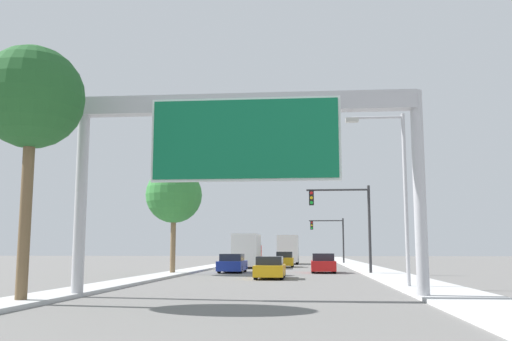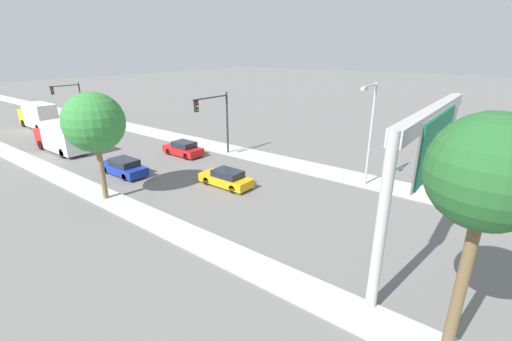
{
  "view_description": "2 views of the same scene",
  "coord_description": "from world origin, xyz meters",
  "px_view_note": "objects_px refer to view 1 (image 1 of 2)",
  "views": [
    {
      "loc": [
        2.29,
        -3.37,
        1.8
      ],
      "look_at": [
        0.0,
        22.36,
        5.37
      ],
      "focal_mm": 40.0,
      "sensor_mm": 36.0,
      "label": 1
    },
    {
      "loc": [
        -18.74,
        14.68,
        10.42
      ],
      "look_at": [
        -1.29,
        28.11,
        2.55
      ],
      "focal_mm": 24.0,
      "sensor_mm": 36.0,
      "label": 2
    }
  ],
  "objects_px": {
    "sign_gantry": "(246,138)",
    "street_lamp_right": "(397,183)",
    "car_near_right": "(285,260)",
    "traffic_light_near_intersection": "(349,214)",
    "palm_tree_foreground": "(32,99)",
    "palm_tree_background": "(174,195)",
    "truck_box_primary": "(288,250)",
    "traffic_light_mid_block": "(332,233)",
    "car_far_right": "(270,268)",
    "car_near_left": "(232,264)",
    "truck_box_secondary": "(247,251)",
    "car_far_left": "(323,264)"
  },
  "relations": [
    {
      "from": "truck_box_secondary",
      "to": "truck_box_primary",
      "type": "bearing_deg",
      "value": 76.4
    },
    {
      "from": "car_far_right",
      "to": "street_lamp_right",
      "type": "distance_m",
      "value": 11.71
    },
    {
      "from": "truck_box_primary",
      "to": "traffic_light_mid_block",
      "type": "relative_size",
      "value": 1.31
    },
    {
      "from": "car_far_right",
      "to": "truck_box_secondary",
      "type": "height_order",
      "value": "truck_box_secondary"
    },
    {
      "from": "car_far_right",
      "to": "palm_tree_background",
      "type": "height_order",
      "value": "palm_tree_background"
    },
    {
      "from": "truck_box_primary",
      "to": "palm_tree_foreground",
      "type": "bearing_deg",
      "value": -97.84
    },
    {
      "from": "car_near_left",
      "to": "traffic_light_near_intersection",
      "type": "distance_m",
      "value": 9.99
    },
    {
      "from": "car_near_right",
      "to": "street_lamp_right",
      "type": "height_order",
      "value": "street_lamp_right"
    },
    {
      "from": "car_far_left",
      "to": "truck_box_secondary",
      "type": "xyz_separation_m",
      "value": [
        -7.0,
        11.03,
        0.94
      ]
    },
    {
      "from": "car_near_right",
      "to": "truck_box_primary",
      "type": "bearing_deg",
      "value": 90.0
    },
    {
      "from": "street_lamp_right",
      "to": "palm_tree_background",
      "type": "bearing_deg",
      "value": 134.7
    },
    {
      "from": "traffic_light_near_intersection",
      "to": "palm_tree_background",
      "type": "distance_m",
      "value": 12.76
    },
    {
      "from": "car_near_left",
      "to": "street_lamp_right",
      "type": "height_order",
      "value": "street_lamp_right"
    },
    {
      "from": "car_near_right",
      "to": "car_near_left",
      "type": "bearing_deg",
      "value": -103.81
    },
    {
      "from": "car_near_left",
      "to": "street_lamp_right",
      "type": "xyz_separation_m",
      "value": [
        9.99,
        -17.68,
        4.16
      ]
    },
    {
      "from": "sign_gantry",
      "to": "traffic_light_near_intersection",
      "type": "relative_size",
      "value": 2.1
    },
    {
      "from": "street_lamp_right",
      "to": "car_far_left",
      "type": "bearing_deg",
      "value": 99.46
    },
    {
      "from": "truck_box_primary",
      "to": "traffic_light_near_intersection",
      "type": "xyz_separation_m",
      "value": [
        5.33,
        -28.74,
        2.55
      ]
    },
    {
      "from": "truck_box_primary",
      "to": "traffic_light_near_intersection",
      "type": "relative_size",
      "value": 1.16
    },
    {
      "from": "truck_box_secondary",
      "to": "traffic_light_mid_block",
      "type": "height_order",
      "value": "traffic_light_mid_block"
    },
    {
      "from": "traffic_light_near_intersection",
      "to": "truck_box_primary",
      "type": "bearing_deg",
      "value": 100.5
    },
    {
      "from": "traffic_light_near_intersection",
      "to": "palm_tree_background",
      "type": "height_order",
      "value": "palm_tree_background"
    },
    {
      "from": "car_far_right",
      "to": "traffic_light_near_intersection",
      "type": "distance_m",
      "value": 8.74
    },
    {
      "from": "truck_box_secondary",
      "to": "palm_tree_foreground",
      "type": "relative_size",
      "value": 0.87
    },
    {
      "from": "car_far_right",
      "to": "palm_tree_foreground",
      "type": "bearing_deg",
      "value": -112.63
    },
    {
      "from": "car_near_left",
      "to": "palm_tree_foreground",
      "type": "relative_size",
      "value": 0.55
    },
    {
      "from": "car_near_left",
      "to": "truck_box_primary",
      "type": "relative_size",
      "value": 0.65
    },
    {
      "from": "traffic_light_near_intersection",
      "to": "traffic_light_mid_block",
      "type": "xyz_separation_m",
      "value": [
        -0.0,
        30.0,
        -0.49
      ]
    },
    {
      "from": "sign_gantry",
      "to": "traffic_light_near_intersection",
      "type": "xyz_separation_m",
      "value": [
        5.33,
        20.12,
        -1.73
      ]
    },
    {
      "from": "car_far_left",
      "to": "palm_tree_background",
      "type": "height_order",
      "value": "palm_tree_background"
    },
    {
      "from": "palm_tree_foreground",
      "to": "street_lamp_right",
      "type": "height_order",
      "value": "palm_tree_foreground"
    },
    {
      "from": "car_near_left",
      "to": "car_near_right",
      "type": "bearing_deg",
      "value": 76.19
    },
    {
      "from": "sign_gantry",
      "to": "truck_box_primary",
      "type": "xyz_separation_m",
      "value": [
        0.0,
        48.86,
        -4.28
      ]
    },
    {
      "from": "sign_gantry",
      "to": "street_lamp_right",
      "type": "height_order",
      "value": "street_lamp_right"
    },
    {
      "from": "car_near_right",
      "to": "truck_box_primary",
      "type": "height_order",
      "value": "truck_box_primary"
    },
    {
      "from": "car_near_right",
      "to": "car_far_right",
      "type": "relative_size",
      "value": 0.95
    },
    {
      "from": "traffic_light_mid_block",
      "to": "street_lamp_right",
      "type": "bearing_deg",
      "value": -88.51
    },
    {
      "from": "car_near_left",
      "to": "palm_tree_foreground",
      "type": "bearing_deg",
      "value": -97.95
    },
    {
      "from": "car_far_right",
      "to": "car_near_left",
      "type": "bearing_deg",
      "value": 111.51
    },
    {
      "from": "truck_box_secondary",
      "to": "palm_tree_background",
      "type": "distance_m",
      "value": 16.0
    },
    {
      "from": "sign_gantry",
      "to": "traffic_light_mid_block",
      "type": "relative_size",
      "value": 2.38
    },
    {
      "from": "truck_box_primary",
      "to": "palm_tree_background",
      "type": "relative_size",
      "value": 0.95
    },
    {
      "from": "car_far_right",
      "to": "palm_tree_background",
      "type": "distance_m",
      "value": 10.29
    },
    {
      "from": "car_far_left",
      "to": "palm_tree_foreground",
      "type": "xyz_separation_m",
      "value": [
        -10.63,
        -26.23,
        6.24
      ]
    },
    {
      "from": "traffic_light_near_intersection",
      "to": "street_lamp_right",
      "type": "xyz_separation_m",
      "value": [
        1.16,
        -14.69,
        0.55
      ]
    },
    {
      "from": "sign_gantry",
      "to": "truck_box_primary",
      "type": "bearing_deg",
      "value": 90.0
    },
    {
      "from": "palm_tree_foreground",
      "to": "palm_tree_background",
      "type": "height_order",
      "value": "palm_tree_foreground"
    },
    {
      "from": "sign_gantry",
      "to": "car_far_right",
      "type": "bearing_deg",
      "value": 90.0
    },
    {
      "from": "truck_box_secondary",
      "to": "traffic_light_near_intersection",
      "type": "bearing_deg",
      "value": -58.26
    },
    {
      "from": "car_near_left",
      "to": "palm_tree_background",
      "type": "bearing_deg",
      "value": -135.93
    }
  ]
}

